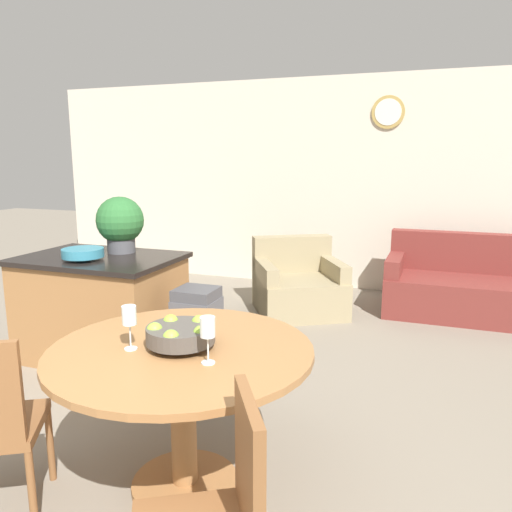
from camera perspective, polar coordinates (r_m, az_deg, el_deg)
name	(u,v)px	position (r m, az deg, el deg)	size (l,w,h in m)	color
wall_back	(326,184)	(6.63, 7.96, 8.14)	(8.00, 0.09, 2.70)	beige
dining_table	(182,381)	(2.61, -8.44, -13.90)	(1.32, 1.32, 0.77)	#9E6B3D
fruit_bowl	(180,334)	(2.51, -8.63, -8.75)	(0.34, 0.34, 0.14)	#4C4742
wine_glass_left	(129,317)	(2.51, -14.28, -6.80)	(0.07, 0.07, 0.22)	silver
wine_glass_right	(208,329)	(2.28, -5.55, -8.31)	(0.07, 0.07, 0.22)	silver
kitchen_island	(102,307)	(4.48, -17.22, -5.54)	(1.30, 0.91, 0.88)	#9E6B3D
teal_bowl	(83,253)	(4.25, -19.18, 0.33)	(0.33, 0.33, 0.09)	teal
potted_plant	(120,223)	(4.47, -15.27, 3.71)	(0.41, 0.41, 0.49)	#4C4C51
trash_bin	(197,333)	(3.97, -6.71, -8.69)	(0.32, 0.30, 0.71)	#56565B
couch	(489,290)	(5.92, 25.09, -3.56)	(2.14, 0.91, 0.86)	maroon
armchair	(298,287)	(5.57, 4.84, -3.58)	(1.22, 1.21, 0.81)	#998966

